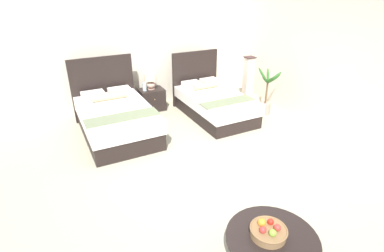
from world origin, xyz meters
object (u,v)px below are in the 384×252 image
at_px(floor_lamp_corner, 248,80).
at_px(potted_palm, 266,99).
at_px(table_lamp, 150,80).
at_px(coffee_table, 271,244).
at_px(bed_near_window, 116,119).
at_px(vase, 145,87).
at_px(fruit_bowl, 268,231).
at_px(nightstand, 152,99).
at_px(bed_near_corner, 213,103).

distance_m(floor_lamp_corner, potted_palm, 0.87).
bearing_deg(table_lamp, coffee_table, -93.04).
xyz_separation_m(bed_near_window, vase, (0.89, 0.90, 0.27)).
distance_m(bed_near_window, vase, 1.29).
distance_m(table_lamp, coffee_table, 4.87).
bearing_deg(coffee_table, floor_lamp_corner, 58.44).
bearing_deg(fruit_bowl, nightstand, 86.58).
xyz_separation_m(bed_near_window, fruit_bowl, (0.77, -3.85, 0.15)).
distance_m(vase, coffee_table, 4.79).
relative_size(coffee_table, potted_palm, 0.89).
xyz_separation_m(table_lamp, fruit_bowl, (-0.29, -4.80, -0.25)).
height_order(bed_near_corner, vase, bed_near_corner).
relative_size(table_lamp, coffee_table, 0.40).
height_order(coffee_table, potted_palm, potted_palm).
bearing_deg(bed_near_window, floor_lamp_corner, 6.97).
bearing_deg(potted_palm, vase, 152.32).
bearing_deg(vase, coffee_table, -91.01).
bearing_deg(vase, floor_lamp_corner, -10.49).
bearing_deg(floor_lamp_corner, nightstand, 167.86).
bearing_deg(floor_lamp_corner, bed_near_corner, -161.14).
xyz_separation_m(bed_near_corner, vase, (-1.35, 0.89, 0.31)).
relative_size(bed_near_window, bed_near_corner, 1.01).
distance_m(vase, fruit_bowl, 4.74).
bearing_deg(coffee_table, bed_near_corner, 69.79).
xyz_separation_m(bed_near_corner, potted_palm, (1.16, -0.43, 0.06)).
distance_m(bed_near_window, coffee_table, 3.97).
bearing_deg(potted_palm, fruit_bowl, -127.43).
relative_size(nightstand, potted_palm, 0.52).
height_order(vase, floor_lamp_corner, floor_lamp_corner).
relative_size(nightstand, coffee_table, 0.59).
bearing_deg(bed_near_window, bed_near_corner, 0.19).
distance_m(bed_near_window, potted_palm, 3.42).
bearing_deg(floor_lamp_corner, fruit_bowl, -122.09).
relative_size(vase, potted_palm, 0.18).
bearing_deg(fruit_bowl, bed_near_corner, 69.20).
height_order(vase, potted_palm, potted_palm).
bearing_deg(bed_near_window, potted_palm, -7.04).
bearing_deg(bed_near_corner, bed_near_window, -179.81).
xyz_separation_m(bed_near_corner, coffee_table, (-1.43, -3.90, 0.03)).
bearing_deg(bed_near_corner, floor_lamp_corner, 18.86).
distance_m(bed_near_corner, vase, 1.64).
distance_m(nightstand, potted_palm, 2.70).
xyz_separation_m(vase, potted_palm, (2.51, -1.32, -0.25)).
relative_size(nightstand, fruit_bowl, 1.45).
xyz_separation_m(bed_near_corner, nightstand, (-1.18, 0.93, -0.05)).
xyz_separation_m(bed_near_corner, floor_lamp_corner, (1.21, 0.41, 0.27)).
bearing_deg(table_lamp, fruit_bowl, -93.41).
relative_size(bed_near_corner, table_lamp, 5.36).
height_order(bed_near_corner, floor_lamp_corner, bed_near_corner).
height_order(coffee_table, floor_lamp_corner, floor_lamp_corner).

